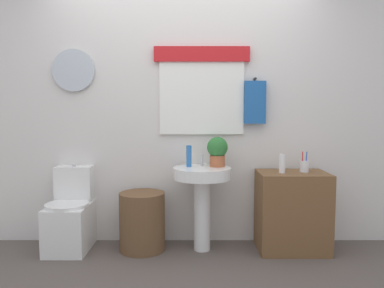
{
  "coord_description": "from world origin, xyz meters",
  "views": [
    {
      "loc": [
        0.09,
        -2.46,
        1.26
      ],
      "look_at": [
        0.08,
        0.8,
        0.98
      ],
      "focal_mm": 34.73,
      "sensor_mm": 36.0,
      "label": 1
    }
  ],
  "objects_px": {
    "wooden_cabinet": "(293,211)",
    "potted_plant": "(218,150)",
    "soap_bottle": "(190,156)",
    "toothbrush_cup": "(305,166)",
    "toilet": "(72,217)",
    "laundry_hamper": "(143,221)",
    "pedestal_sink": "(203,188)",
    "lotion_bottle": "(283,164)"
  },
  "relations": [
    {
      "from": "pedestal_sink",
      "to": "soap_bottle",
      "type": "height_order",
      "value": "soap_bottle"
    },
    {
      "from": "potted_plant",
      "to": "wooden_cabinet",
      "type": "bearing_deg",
      "value": -5.05
    },
    {
      "from": "wooden_cabinet",
      "to": "lotion_bottle",
      "type": "bearing_deg",
      "value": -159.7
    },
    {
      "from": "pedestal_sink",
      "to": "soap_bottle",
      "type": "distance_m",
      "value": 0.31
    },
    {
      "from": "toilet",
      "to": "wooden_cabinet",
      "type": "height_order",
      "value": "toilet"
    },
    {
      "from": "soap_bottle",
      "to": "lotion_bottle",
      "type": "xyz_separation_m",
      "value": [
        0.83,
        -0.09,
        -0.06
      ]
    },
    {
      "from": "wooden_cabinet",
      "to": "soap_bottle",
      "type": "relative_size",
      "value": 3.66
    },
    {
      "from": "laundry_hamper",
      "to": "toothbrush_cup",
      "type": "xyz_separation_m",
      "value": [
        1.47,
        0.02,
        0.5
      ]
    },
    {
      "from": "wooden_cabinet",
      "to": "toothbrush_cup",
      "type": "height_order",
      "value": "toothbrush_cup"
    },
    {
      "from": "soap_bottle",
      "to": "toothbrush_cup",
      "type": "height_order",
      "value": "soap_bottle"
    },
    {
      "from": "toilet",
      "to": "soap_bottle",
      "type": "xyz_separation_m",
      "value": [
        1.09,
        0.02,
        0.56
      ]
    },
    {
      "from": "toilet",
      "to": "soap_bottle",
      "type": "bearing_deg",
      "value": 0.95
    },
    {
      "from": "toilet",
      "to": "potted_plant",
      "type": "relative_size",
      "value": 2.81
    },
    {
      "from": "laundry_hamper",
      "to": "soap_bottle",
      "type": "height_order",
      "value": "soap_bottle"
    },
    {
      "from": "toilet",
      "to": "wooden_cabinet",
      "type": "bearing_deg",
      "value": -0.9
    },
    {
      "from": "lotion_bottle",
      "to": "wooden_cabinet",
      "type": "bearing_deg",
      "value": 20.3
    },
    {
      "from": "wooden_cabinet",
      "to": "potted_plant",
      "type": "bearing_deg",
      "value": 174.95
    },
    {
      "from": "soap_bottle",
      "to": "potted_plant",
      "type": "height_order",
      "value": "potted_plant"
    },
    {
      "from": "pedestal_sink",
      "to": "wooden_cabinet",
      "type": "bearing_deg",
      "value": 0.0
    },
    {
      "from": "toothbrush_cup",
      "to": "potted_plant",
      "type": "bearing_deg",
      "value": 177.11
    },
    {
      "from": "soap_bottle",
      "to": "potted_plant",
      "type": "bearing_deg",
      "value": 2.2
    },
    {
      "from": "wooden_cabinet",
      "to": "soap_bottle",
      "type": "xyz_separation_m",
      "value": [
        -0.94,
        0.05,
        0.5
      ]
    },
    {
      "from": "toilet",
      "to": "potted_plant",
      "type": "height_order",
      "value": "potted_plant"
    },
    {
      "from": "lotion_bottle",
      "to": "toilet",
      "type": "bearing_deg",
      "value": 177.85
    },
    {
      "from": "potted_plant",
      "to": "lotion_bottle",
      "type": "xyz_separation_m",
      "value": [
        0.57,
        -0.1,
        -0.11
      ]
    },
    {
      "from": "toilet",
      "to": "laundry_hamper",
      "type": "xyz_separation_m",
      "value": [
        0.66,
        -0.03,
        -0.03
      ]
    },
    {
      "from": "potted_plant",
      "to": "toothbrush_cup",
      "type": "height_order",
      "value": "potted_plant"
    },
    {
      "from": "toilet",
      "to": "lotion_bottle",
      "type": "height_order",
      "value": "lotion_bottle"
    },
    {
      "from": "pedestal_sink",
      "to": "lotion_bottle",
      "type": "height_order",
      "value": "lotion_bottle"
    },
    {
      "from": "soap_bottle",
      "to": "toothbrush_cup",
      "type": "xyz_separation_m",
      "value": [
        1.05,
        -0.03,
        -0.09
      ]
    },
    {
      "from": "toilet",
      "to": "lotion_bottle",
      "type": "distance_m",
      "value": 1.99
    },
    {
      "from": "laundry_hamper",
      "to": "pedestal_sink",
      "type": "bearing_deg",
      "value": 0.0
    },
    {
      "from": "laundry_hamper",
      "to": "potted_plant",
      "type": "xyz_separation_m",
      "value": [
        0.69,
        0.06,
        0.65
      ]
    },
    {
      "from": "soap_bottle",
      "to": "toothbrush_cup",
      "type": "relative_size",
      "value": 1.06
    },
    {
      "from": "laundry_hamper",
      "to": "potted_plant",
      "type": "relative_size",
      "value": 1.94
    },
    {
      "from": "toothbrush_cup",
      "to": "toilet",
      "type": "bearing_deg",
      "value": 179.69
    },
    {
      "from": "laundry_hamper",
      "to": "pedestal_sink",
      "type": "distance_m",
      "value": 0.63
    },
    {
      "from": "wooden_cabinet",
      "to": "potted_plant",
      "type": "xyz_separation_m",
      "value": [
        -0.68,
        0.06,
        0.55
      ]
    },
    {
      "from": "laundry_hamper",
      "to": "soap_bottle",
      "type": "bearing_deg",
      "value": 6.69
    },
    {
      "from": "soap_bottle",
      "to": "wooden_cabinet",
      "type": "bearing_deg",
      "value": -3.05
    },
    {
      "from": "toilet",
      "to": "soap_bottle",
      "type": "relative_size",
      "value": 3.91
    },
    {
      "from": "laundry_hamper",
      "to": "toothbrush_cup",
      "type": "bearing_deg",
      "value": 0.79
    }
  ]
}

